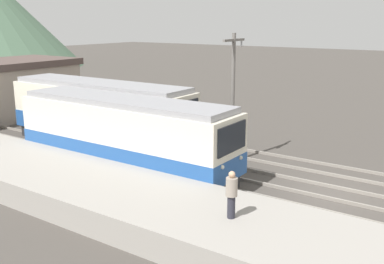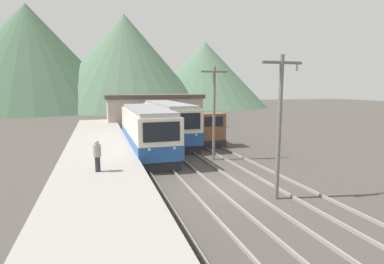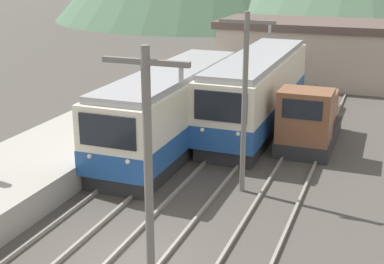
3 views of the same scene
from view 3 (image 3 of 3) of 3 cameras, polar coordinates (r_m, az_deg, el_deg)
ground_plane at (r=16.14m, az=-6.49°, el=-13.34°), size 200.00×200.00×0.00m
track_left at (r=17.32m, az=-14.34°, el=-11.23°), size 1.54×60.00×0.14m
track_center at (r=16.03m, az=-5.84°, el=-13.27°), size 1.54×60.00×0.14m
commuter_train_left at (r=24.33m, az=-2.10°, el=2.08°), size 2.84×11.96×3.68m
commuter_train_center at (r=27.64m, az=6.94°, el=4.01°), size 2.84×12.46×3.81m
shunting_locomotive at (r=25.52m, az=12.44°, el=1.25°), size 2.40×5.62×3.00m
catenary_mast_near at (r=12.02m, az=-4.62°, el=-5.14°), size 2.00×0.20×6.67m
catenary_mast_mid at (r=19.25m, az=5.66°, el=3.71°), size 2.00×0.20×6.67m
station_building at (r=39.08m, az=12.41°, el=8.42°), size 12.60×6.30×4.30m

